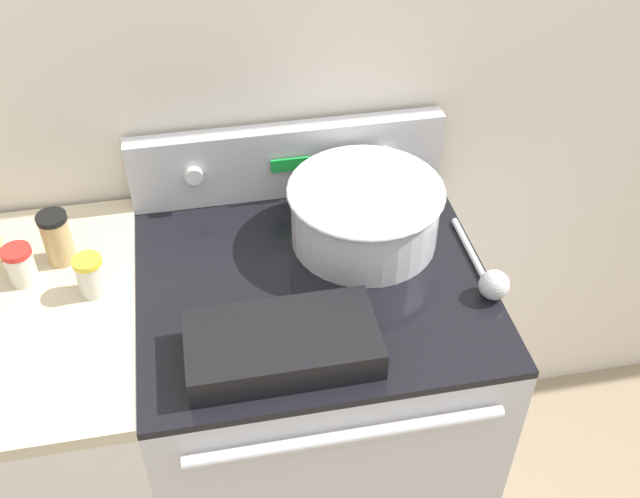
% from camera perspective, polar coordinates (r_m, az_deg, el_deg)
% --- Properties ---
extents(kitchen_wall, '(8.00, 0.05, 2.50)m').
position_cam_1_polar(kitchen_wall, '(1.70, -2.97, 13.73)').
color(kitchen_wall, beige).
rests_on(kitchen_wall, ground_plane).
extents(stove_range, '(0.73, 0.69, 0.95)m').
position_cam_1_polar(stove_range, '(1.93, -0.50, -12.45)').
color(stove_range, '#BCBCC1').
rests_on(stove_range, ground_plane).
extents(control_panel, '(0.73, 0.07, 0.18)m').
position_cam_1_polar(control_panel, '(1.76, -2.44, 6.78)').
color(control_panel, '#BCBCC1').
rests_on(control_panel, stove_range).
extents(side_counter, '(0.56, 0.66, 0.96)m').
position_cam_1_polar(side_counter, '(1.97, -20.04, -14.48)').
color(side_counter, silver).
rests_on(side_counter, ground_plane).
extents(mixing_bowl, '(0.34, 0.34, 0.14)m').
position_cam_1_polar(mixing_bowl, '(1.62, 3.44, 2.93)').
color(mixing_bowl, silver).
rests_on(mixing_bowl, stove_range).
extents(casserole_dish, '(0.36, 0.19, 0.06)m').
position_cam_1_polar(casserole_dish, '(1.40, -2.91, -7.13)').
color(casserole_dish, black).
rests_on(casserole_dish, stove_range).
extents(ladle, '(0.06, 0.27, 0.06)m').
position_cam_1_polar(ladle, '(1.57, 12.86, -2.30)').
color(ladle, '#B7B7B7').
rests_on(ladle, stove_range).
extents(spice_jar_yellow_cap, '(0.06, 0.06, 0.09)m').
position_cam_1_polar(spice_jar_yellow_cap, '(1.56, -17.08, -1.93)').
color(spice_jar_yellow_cap, beige).
rests_on(spice_jar_yellow_cap, side_counter).
extents(spice_jar_black_cap, '(0.06, 0.06, 0.12)m').
position_cam_1_polar(spice_jar_black_cap, '(1.65, -19.40, 0.81)').
color(spice_jar_black_cap, tan).
rests_on(spice_jar_black_cap, side_counter).
extents(spice_jar_red_cap, '(0.06, 0.06, 0.08)m').
position_cam_1_polar(spice_jar_red_cap, '(1.64, -21.87, -1.13)').
color(spice_jar_red_cap, beige).
rests_on(spice_jar_red_cap, side_counter).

